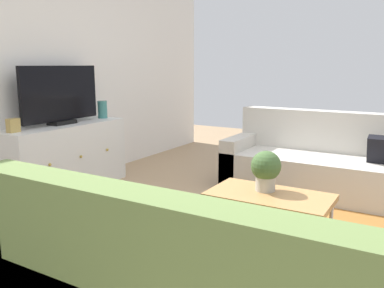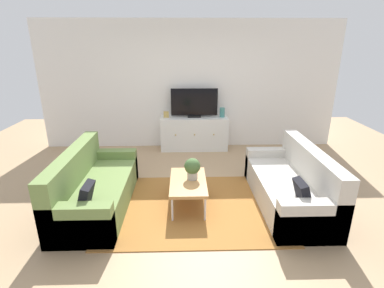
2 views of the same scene
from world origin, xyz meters
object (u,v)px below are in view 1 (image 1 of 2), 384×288
Objects in this scene: coffee_table at (270,198)px; tv_console at (66,157)px; glass_vase at (102,109)px; couch_right_side at (320,166)px; flat_screen_tv at (60,95)px; mantel_clock at (13,125)px; potted_plant at (266,169)px.

tv_console is (0.17, 2.36, 0.00)m from coffee_table.
tv_console is 0.76m from glass_vase.
couch_right_side is at bearing -72.58° from glass_vase.
flat_screen_tv is 0.65m from mantel_clock.
flat_screen_tv reaches higher than coffee_table.
potted_plant is 2.37m from flat_screen_tv.
glass_vase is (0.60, -0.02, -0.20)m from flat_screen_tv.
glass_vase reaches higher than coffee_table.
potted_plant is at bearing -77.96° from mantel_clock.
coffee_table is at bearing -94.08° from flat_screen_tv.
mantel_clock is (-1.20, 0.00, -0.04)m from glass_vase.
glass_vase is (0.60, 0.00, 0.46)m from tv_console.
glass_vase is 1.20m from mantel_clock.
potted_plant reaches higher than coffee_table.
flat_screen_tv is (0.11, 2.32, 0.46)m from potted_plant.
tv_console is 11.06× the size of mantel_clock.
tv_console is at bearing 87.31° from potted_plant.
glass_vase is (0.71, 2.30, 0.26)m from potted_plant.
flat_screen_tv is at bearing 85.92° from coffee_table.
tv_console is (0.11, 2.30, -0.20)m from potted_plant.
coffee_table is 0.92× the size of flat_screen_tv.
flat_screen_tv is at bearing 90.00° from tv_console.
mantel_clock reaches higher than coffee_table.
potted_plant is 2.39× the size of mantel_clock.
couch_right_side is 6.14× the size of potted_plant.
potted_plant is 0.22× the size of tv_console.
tv_console is 0.73m from mantel_clock.
glass_vase is (0.77, 2.36, 0.46)m from coffee_table.
coffee_table is at bearing -135.55° from potted_plant.
coffee_table is 2.44m from mantel_clock.
couch_right_side is 1.33× the size of tv_console.
glass_vase is at bearing 0.00° from mantel_clock.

